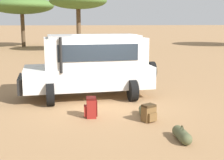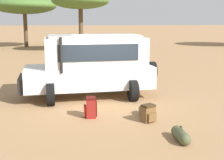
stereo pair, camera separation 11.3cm
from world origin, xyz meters
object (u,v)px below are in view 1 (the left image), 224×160
backpack_cluster_center (91,108)px  duffel_bag_soft_canvas (182,135)px  acacia_tree_centre_back (22,6)px  safari_vehicle (91,64)px  acacia_tree_right_mid (78,1)px  duffel_bag_low_black_case (144,111)px  backpack_beside_front_wheel (149,113)px

backpack_cluster_center → duffel_bag_soft_canvas: backpack_cluster_center is taller
acacia_tree_centre_back → safari_vehicle: bearing=-74.7°
acacia_tree_right_mid → backpack_cluster_center: bearing=-89.3°
safari_vehicle → duffel_bag_low_black_case: (1.54, -2.65, -1.15)m
backpack_beside_front_wheel → acacia_tree_centre_back: acacia_tree_centre_back is taller
backpack_cluster_center → acacia_tree_centre_back: (-6.36, 26.40, 4.19)m
safari_vehicle → acacia_tree_centre_back: acacia_tree_centre_back is taller
backpack_cluster_center → duffel_bag_soft_canvas: 3.10m
backpack_cluster_center → safari_vehicle: bearing=87.0°
backpack_cluster_center → duffel_bag_low_black_case: 1.69m
safari_vehicle → acacia_tree_centre_back: bearing=105.3°
duffel_bag_low_black_case → acacia_tree_right_mid: acacia_tree_right_mid is taller
backpack_cluster_center → duffel_bag_low_black_case: (1.68, -0.01, -0.17)m
backpack_beside_front_wheel → backpack_cluster_center: bearing=160.5°
safari_vehicle → backpack_beside_front_wheel: 3.76m
backpack_cluster_center → acacia_tree_right_mid: (-0.24, 20.52, 4.37)m
safari_vehicle → duffel_bag_low_black_case: bearing=-59.8°
safari_vehicle → acacia_tree_centre_back: size_ratio=0.74×
backpack_cluster_center → acacia_tree_centre_back: acacia_tree_centre_back is taller
duffel_bag_low_black_case → acacia_tree_centre_back: 27.95m
acacia_tree_centre_back → acacia_tree_right_mid: 8.49m
acacia_tree_right_mid → acacia_tree_centre_back: bearing=136.2°
duffel_bag_soft_canvas → duffel_bag_low_black_case: bearing=103.6°
duffel_bag_soft_canvas → acacia_tree_right_mid: (-2.44, 22.69, 4.54)m
backpack_beside_front_wheel → duffel_bag_soft_canvas: 1.64m
duffel_bag_soft_canvas → acacia_tree_right_mid: 23.27m
acacia_tree_right_mid → safari_vehicle: bearing=-88.8°
safari_vehicle → acacia_tree_right_mid: acacia_tree_right_mid is taller
safari_vehicle → duffel_bag_soft_canvas: (2.07, -4.82, -1.15)m
duffel_bag_soft_canvas → acacia_tree_right_mid: bearing=96.1°
acacia_tree_centre_back → acacia_tree_right_mid: acacia_tree_right_mid is taller
acacia_tree_centre_back → acacia_tree_right_mid: bearing=-43.8°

